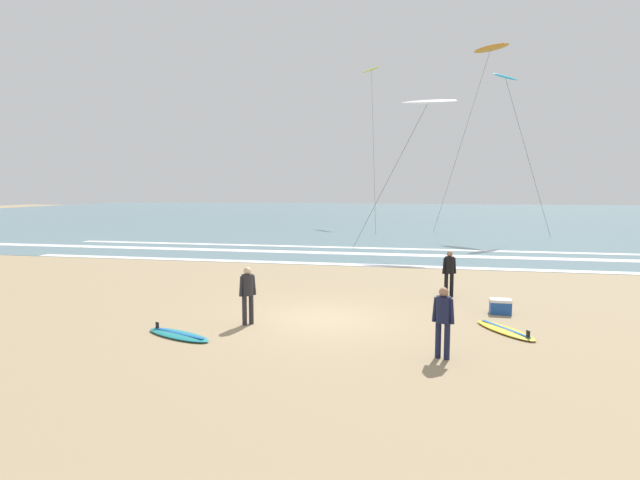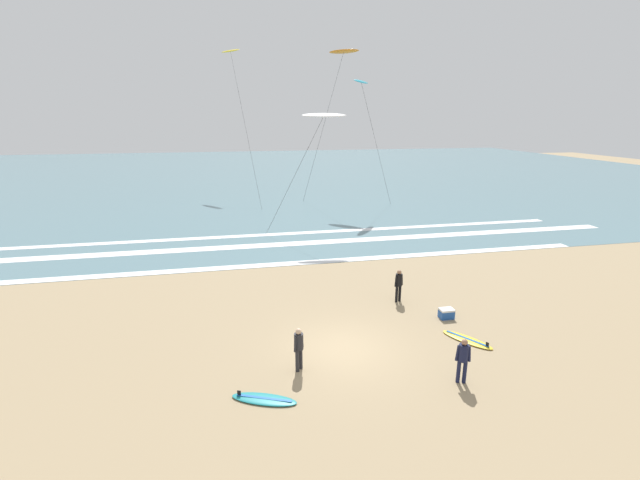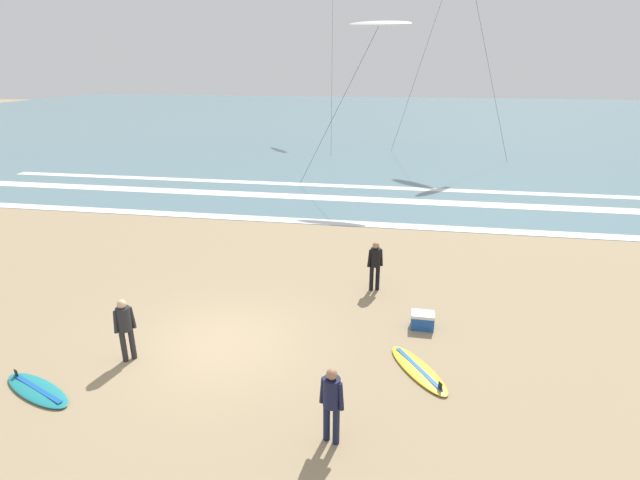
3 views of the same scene
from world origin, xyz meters
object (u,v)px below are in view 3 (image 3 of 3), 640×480
at_px(surfboard_near_water, 37,390).
at_px(kite_white_high_left, 380,24).
at_px(surfer_right_near, 332,399).
at_px(surfer_left_far, 125,325).
at_px(cooler_box, 422,320).
at_px(surfboard_left_pile, 418,370).
at_px(surfer_foreground_main, 375,262).

height_order(surfboard_near_water, kite_white_high_left, kite_white_high_left).
distance_m(surfer_right_near, kite_white_high_left, 21.02).
height_order(surfer_left_far, kite_white_high_left, kite_white_high_left).
xyz_separation_m(surfboard_near_water, kite_white_high_left, (6.05, 19.22, 8.55)).
bearing_deg(cooler_box, surfboard_near_water, -153.50).
relative_size(surfer_left_far, surfboard_left_pile, 0.77).
distance_m(surfer_foreground_main, surfboard_left_pile, 4.41).
xyz_separation_m(surfer_left_far, surfboard_left_pile, (6.84, 0.67, -0.91)).
relative_size(surfer_left_far, surfboard_near_water, 0.74).
xyz_separation_m(surfboard_near_water, surfboard_left_pile, (8.18, 2.13, 0.00)).
relative_size(surfer_right_near, surfboard_near_water, 0.74).
bearing_deg(kite_white_high_left, surfboard_near_water, -107.48).
xyz_separation_m(surfer_left_far, surfboard_near_water, (-1.34, -1.46, -0.91)).
bearing_deg(surfer_right_near, surfer_foreground_main, 86.59).
bearing_deg(surfer_left_far, cooler_box, 21.09).
distance_m(surfer_left_far, cooler_box, 7.52).
distance_m(surfboard_left_pile, kite_white_high_left, 19.22).
height_order(surfer_foreground_main, surfer_left_far, same).
relative_size(surfer_left_far, cooler_box, 2.59).
height_order(surfer_left_far, surfer_right_near, same).
relative_size(surfer_foreground_main, kite_white_high_left, 0.18).
bearing_deg(kite_white_high_left, surfboard_left_pile, -82.90).
bearing_deg(surfboard_near_water, surfer_right_near, -3.21).
bearing_deg(surfer_foreground_main, surfboard_near_water, -137.81).
xyz_separation_m(surfer_right_near, kite_white_high_left, (-0.46, 19.58, 7.64)).
bearing_deg(cooler_box, surfer_right_near, -111.91).
xyz_separation_m(kite_white_high_left, cooler_box, (2.27, -15.07, -8.38)).
relative_size(surfer_foreground_main, surfer_left_far, 1.00).
bearing_deg(surfer_right_near, surfboard_near_water, 176.79).
bearing_deg(surfboard_left_pile, cooler_box, 85.95).
bearing_deg(surfer_foreground_main, surfer_left_far, -139.21).
bearing_deg(kite_white_high_left, cooler_box, -81.42).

